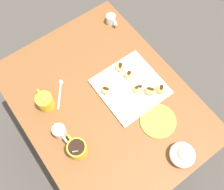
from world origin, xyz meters
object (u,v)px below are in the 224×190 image
(beignet_4, at_px, (129,74))
(dining_table, at_px, (104,109))
(beignet_1, at_px, (138,88))
(coffee_mug_yellow_right, at_px, (45,101))
(chocolate_sauce_pitcher, at_px, (111,19))
(beignet_3, at_px, (120,67))
(coffee_mug_yellow_left, at_px, (77,149))
(ice_cream_bowl, at_px, (183,154))
(saucer_lime_left, at_px, (158,121))
(pastry_plate_square, at_px, (130,87))
(beignet_5, at_px, (161,89))
(beignet_0, at_px, (150,91))
(beignet_2, at_px, (106,90))
(cream_pitcher_white, at_px, (60,132))

(beignet_4, bearing_deg, dining_table, 98.94)
(beignet_1, bearing_deg, coffee_mug_yellow_right, 63.27)
(chocolate_sauce_pitcher, relative_size, beignet_3, 1.86)
(coffee_mug_yellow_left, relative_size, coffee_mug_yellow_right, 1.02)
(coffee_mug_yellow_right, height_order, beignet_3, coffee_mug_yellow_right)
(chocolate_sauce_pitcher, xyz_separation_m, beignet_3, (-0.28, 0.15, 0.00))
(dining_table, height_order, ice_cream_bowl, ice_cream_bowl)
(saucer_lime_left, relative_size, beignet_4, 3.23)
(pastry_plate_square, bearing_deg, beignet_5, -135.95)
(beignet_0, bearing_deg, dining_table, 62.54)
(beignet_0, distance_m, beignet_2, 0.22)
(beignet_2, bearing_deg, chocolate_sauce_pitcher, -39.30)
(coffee_mug_yellow_right, relative_size, beignet_2, 2.89)
(chocolate_sauce_pitcher, xyz_separation_m, beignet_1, (-0.43, 0.15, 0.00))
(coffee_mug_yellow_left, xyz_separation_m, beignet_0, (0.03, -0.45, -0.01))
(coffee_mug_yellow_left, height_order, saucer_lime_left, coffee_mug_yellow_left)
(dining_table, xyz_separation_m, ice_cream_bowl, (-0.43, -0.12, 0.16))
(beignet_2, bearing_deg, coffee_mug_yellow_left, 120.92)
(chocolate_sauce_pitcher, bearing_deg, pastry_plate_square, 157.07)
(beignet_0, bearing_deg, beignet_3, 10.92)
(ice_cream_bowl, relative_size, saucer_lime_left, 0.67)
(coffee_mug_yellow_left, distance_m, coffee_mug_yellow_right, 0.28)
(coffee_mug_yellow_right, bearing_deg, dining_table, -120.93)
(coffee_mug_yellow_right, distance_m, beignet_1, 0.46)
(saucer_lime_left, relative_size, beignet_1, 3.21)
(chocolate_sauce_pitcher, bearing_deg, beignet_5, 173.00)
(coffee_mug_yellow_right, xyz_separation_m, ice_cream_bowl, (-0.58, -0.36, -0.01))
(beignet_4, bearing_deg, beignet_2, 91.01)
(beignet_5, bearing_deg, dining_table, 62.60)
(coffee_mug_yellow_right, bearing_deg, beignet_5, -119.14)
(coffee_mug_yellow_left, bearing_deg, beignet_0, -86.05)
(saucer_lime_left, xyz_separation_m, beignet_5, (0.11, -0.11, 0.03))
(beignet_5, bearing_deg, coffee_mug_yellow_left, 90.75)
(saucer_lime_left, bearing_deg, beignet_3, -3.93)
(beignet_2, distance_m, beignet_3, 0.15)
(dining_table, bearing_deg, beignet_2, -53.26)
(beignet_3, bearing_deg, pastry_plate_square, 170.19)
(beignet_1, relative_size, beignet_2, 1.14)
(coffee_mug_yellow_right, bearing_deg, beignet_4, -105.40)
(beignet_4, bearing_deg, saucer_lime_left, 173.09)
(cream_pitcher_white, relative_size, beignet_0, 1.88)
(chocolate_sauce_pitcher, bearing_deg, saucer_lime_left, 164.54)
(beignet_2, height_order, beignet_4, same)
(coffee_mug_yellow_left, bearing_deg, chocolate_sauce_pitcher, -47.55)
(pastry_plate_square, bearing_deg, dining_table, 81.06)
(coffee_mug_yellow_right, distance_m, beignet_3, 0.41)
(cream_pitcher_white, xyz_separation_m, chocolate_sauce_pitcher, (0.39, -0.58, -0.01))
(pastry_plate_square, height_order, beignet_2, beignet_2)
(ice_cream_bowl, bearing_deg, saucer_lime_left, -7.14)
(coffee_mug_yellow_right, distance_m, saucer_lime_left, 0.55)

